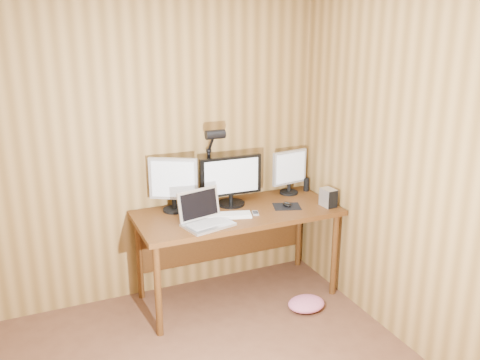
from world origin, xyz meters
TOP-DOWN VIEW (x-y plane):
  - room_shell at (0.00, 0.00)m, footprint 4.00×4.00m
  - desk at (0.93, 1.70)m, footprint 1.60×0.70m
  - monitor_center at (0.94, 1.78)m, footprint 0.52×0.23m
  - monitor_left at (0.47, 1.83)m, footprint 0.35×0.22m
  - monitor_right at (1.51, 1.84)m, footprint 0.34×0.16m
  - laptop at (0.60, 1.48)m, footprint 0.40×0.34m
  - keyboard at (0.78, 1.56)m, footprint 0.46×0.25m
  - mousepad at (1.33, 1.56)m, footprint 0.26×0.24m
  - mouse at (1.33, 1.56)m, footprint 0.10×0.12m
  - hard_drive at (1.65, 1.44)m, footprint 0.10×0.14m
  - phone at (1.03, 1.52)m, footprint 0.07×0.10m
  - speaker at (1.69, 1.85)m, footprint 0.05×0.05m
  - desk_lamp at (0.81, 1.85)m, footprint 0.15×0.22m
  - fabric_pile at (1.34, 1.21)m, footprint 0.36×0.32m

SIDE VIEW (x-z plane):
  - fabric_pile at x=1.34m, z-range 0.00..0.10m
  - desk at x=0.93m, z-range 0.25..1.00m
  - mousepad at x=1.33m, z-range 0.75..0.75m
  - phone at x=1.03m, z-range 0.75..0.76m
  - keyboard at x=0.78m, z-range 0.75..0.77m
  - mouse at x=1.33m, z-range 0.75..0.79m
  - speaker at x=1.69m, z-range 0.75..0.87m
  - laptop at x=0.60m, z-range 0.69..0.94m
  - hard_drive at x=1.65m, z-range 0.75..0.90m
  - monitor_right at x=1.51m, z-range 0.76..1.15m
  - monitor_center at x=0.94m, z-range 0.76..1.16m
  - monitor_left at x=0.47m, z-range 0.77..1.20m
  - desk_lamp at x=0.81m, z-range 0.83..1.50m
  - room_shell at x=0.00m, z-range -0.75..3.25m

